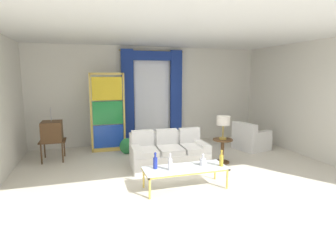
{
  "coord_description": "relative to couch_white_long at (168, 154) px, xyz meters",
  "views": [
    {
      "loc": [
        -1.96,
        -5.4,
        2.12
      ],
      "look_at": [
        -0.04,
        0.9,
        1.05
      ],
      "focal_mm": 29.24,
      "sensor_mm": 36.0,
      "label": 1
    }
  ],
  "objects": [
    {
      "name": "bottle_ruby_flask",
      "position": [
        0.62,
        -1.45,
        0.23
      ],
      "size": [
        0.08,
        0.08,
        0.32
      ],
      "color": "gold",
      "rests_on": "coffee_table"
    },
    {
      "name": "ceiling_slab",
      "position": [
        0.14,
        0.24,
        2.72
      ],
      "size": [
        8.0,
        7.6,
        0.04
      ],
      "primitive_type": "cube",
      "color": "white"
    },
    {
      "name": "armchair_white",
      "position": [
        2.71,
        0.74,
        -0.02
      ],
      "size": [
        0.99,
        0.97,
        0.8
      ],
      "color": "white",
      "rests_on": "ground"
    },
    {
      "name": "ground_plane",
      "position": [
        0.14,
        -0.56,
        -0.3
      ],
      "size": [
        16.0,
        16.0,
        0.0
      ],
      "primitive_type": "plane",
      "color": "silver"
    },
    {
      "name": "wall_rear",
      "position": [
        0.14,
        2.5,
        1.2
      ],
      "size": [
        8.0,
        0.12,
        3.0
      ],
      "primitive_type": "cube",
      "color": "white",
      "rests_on": "ground"
    },
    {
      "name": "vintage_tv",
      "position": [
        -2.65,
        1.29,
        0.42
      ],
      "size": [
        0.62,
        0.6,
        1.35
      ],
      "color": "brown",
      "rests_on": "ground"
    },
    {
      "name": "coffee_table",
      "position": [
        -0.07,
        -1.33,
        0.07
      ],
      "size": [
        1.58,
        0.59,
        0.41
      ],
      "color": "silver",
      "rests_on": "ground"
    },
    {
      "name": "peacock_figurine",
      "position": [
        -0.76,
        1.25,
        -0.08
      ],
      "size": [
        0.44,
        0.6,
        0.5
      ],
      "color": "beige",
      "rests_on": "ground"
    },
    {
      "name": "couch_white_long",
      "position": [
        0.0,
        0.0,
        0.0
      ],
      "size": [
        1.79,
        0.99,
        0.86
      ],
      "color": "white",
      "rests_on": "ground"
    },
    {
      "name": "wall_right",
      "position": [
        3.8,
        0.04,
        1.2
      ],
      "size": [
        0.12,
        7.0,
        3.0
      ],
      "primitive_type": "cube",
      "color": "white",
      "rests_on": "ground"
    },
    {
      "name": "curtained_window",
      "position": [
        0.2,
        2.33,
        1.44
      ],
      "size": [
        2.0,
        0.17,
        2.7
      ],
      "color": "white",
      "rests_on": "ground"
    },
    {
      "name": "bottle_blue_decanter",
      "position": [
        -0.39,
        -1.38,
        0.23
      ],
      "size": [
        0.08,
        0.08,
        0.32
      ],
      "color": "silver",
      "rests_on": "coffee_table"
    },
    {
      "name": "round_side_table",
      "position": [
        1.34,
        -0.14,
        0.05
      ],
      "size": [
        0.48,
        0.48,
        0.59
      ],
      "color": "brown",
      "rests_on": "ground"
    },
    {
      "name": "bottle_amber_squat",
      "position": [
        0.3,
        -1.31,
        0.19
      ],
      "size": [
        0.12,
        0.12,
        0.23
      ],
      "color": "silver",
      "rests_on": "coffee_table"
    },
    {
      "name": "table_lamp_brass",
      "position": [
        1.34,
        -0.14,
        0.72
      ],
      "size": [
        0.32,
        0.32,
        0.57
      ],
      "color": "#B29338",
      "rests_on": "round_side_table"
    },
    {
      "name": "stained_glass_divider",
      "position": [
        -1.23,
        1.72,
        0.75
      ],
      "size": [
        0.95,
        0.05,
        2.2
      ],
      "color": "gold",
      "rests_on": "ground"
    },
    {
      "name": "bottle_crystal_tall",
      "position": [
        -0.62,
        -1.21,
        0.23
      ],
      "size": [
        0.08,
        0.08,
        0.31
      ],
      "color": "navy",
      "rests_on": "coffee_table"
    }
  ]
}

